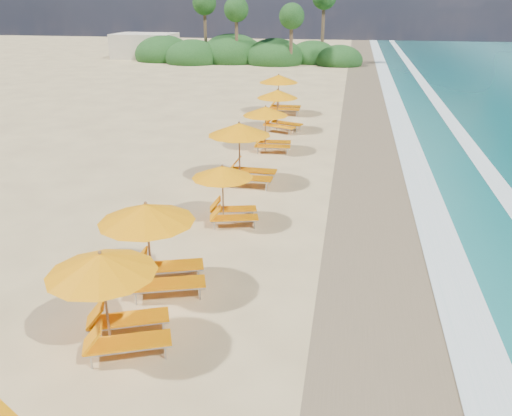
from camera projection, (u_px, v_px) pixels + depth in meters
ground at (256, 245)px, 15.92m from camera, size 160.00×160.00×0.00m
wet_sand at (392, 255)px, 15.27m from camera, size 4.00×160.00×0.01m
surf_foam at (491, 263)px, 14.82m from camera, size 4.00×160.00×0.01m
station_3 at (114, 294)px, 10.88m from camera, size 2.96×2.93×2.28m
station_4 at (156, 241)px, 13.07m from camera, size 3.06×2.99×2.41m
station_5 at (228, 190)px, 17.09m from camera, size 2.49×2.41×2.01m
station_6 at (244, 149)px, 20.67m from camera, size 2.72×2.52×2.49m
station_7 at (269, 126)px, 25.12m from camera, size 2.50×2.34×2.20m
station_8 at (280, 107)px, 28.89m from camera, size 2.97×2.93×2.30m
station_9 at (282, 91)px, 33.07m from camera, size 2.70×2.50×2.49m
treeline at (240, 53)px, 58.73m from camera, size 25.80×8.80×9.74m
beach_building at (145, 46)px, 62.82m from camera, size 7.00×5.00×2.80m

